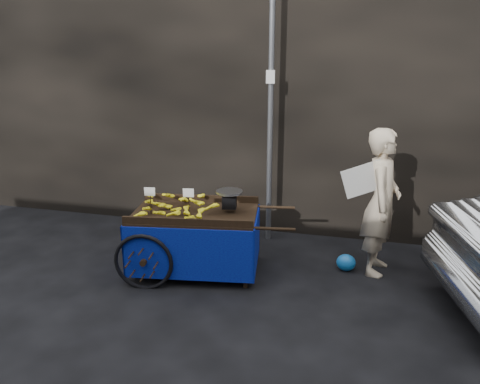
# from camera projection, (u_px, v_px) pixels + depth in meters

# --- Properties ---
(ground) EXTENTS (80.00, 80.00, 0.00)m
(ground) POSITION_uv_depth(u_px,v_px,m) (226.00, 274.00, 6.01)
(ground) COLOR black
(ground) RESTS_ON ground
(building_wall) EXTENTS (13.50, 2.00, 5.00)m
(building_wall) POSITION_uv_depth(u_px,v_px,m) (292.00, 66.00, 7.58)
(building_wall) COLOR black
(building_wall) RESTS_ON ground
(street_pole) EXTENTS (0.12, 0.10, 4.00)m
(street_pole) POSITION_uv_depth(u_px,v_px,m) (271.00, 105.00, 6.55)
(street_pole) COLOR slate
(street_pole) RESTS_ON ground
(banana_cart) EXTENTS (2.27, 1.29, 1.17)m
(banana_cart) POSITION_uv_depth(u_px,v_px,m) (191.00, 218.00, 5.89)
(banana_cart) COLOR black
(banana_cart) RESTS_ON ground
(vendor) EXTENTS (0.79, 0.74, 1.87)m
(vendor) POSITION_uv_depth(u_px,v_px,m) (381.00, 202.00, 5.83)
(vendor) COLOR #CAB596
(vendor) RESTS_ON ground
(plastic_bag) EXTENTS (0.25, 0.20, 0.22)m
(plastic_bag) POSITION_uv_depth(u_px,v_px,m) (346.00, 263.00, 6.06)
(plastic_bag) COLOR blue
(plastic_bag) RESTS_ON ground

